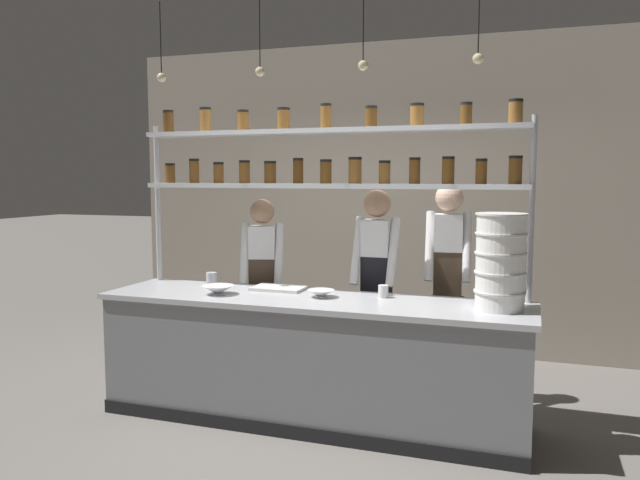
{
  "coord_description": "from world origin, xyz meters",
  "views": [
    {
      "loc": [
        1.51,
        -4.21,
        1.8
      ],
      "look_at": [
        -0.0,
        0.2,
        1.32
      ],
      "focal_mm": 35.0,
      "sensor_mm": 36.0,
      "label": 1
    }
  ],
  "objects_px": {
    "prep_bowl_near_left": "(321,294)",
    "container_stack": "(500,262)",
    "cutting_board": "(279,288)",
    "spice_shelf_unit": "(327,165)",
    "serving_cup_front": "(383,291)",
    "prep_bowl_center_front": "(218,290)",
    "serving_cup_by_board": "(212,279)",
    "chef_right": "(448,275)",
    "chef_left": "(263,280)",
    "chef_center": "(376,280)"
  },
  "relations": [
    {
      "from": "chef_left",
      "to": "prep_bowl_near_left",
      "type": "xyz_separation_m",
      "value": [
        0.71,
        -0.54,
        0.03
      ]
    },
    {
      "from": "chef_right",
      "to": "serving_cup_by_board",
      "type": "bearing_deg",
      "value": -168.49
    },
    {
      "from": "cutting_board",
      "to": "serving_cup_by_board",
      "type": "relative_size",
      "value": 3.68
    },
    {
      "from": "chef_left",
      "to": "chef_center",
      "type": "relative_size",
      "value": 0.95
    },
    {
      "from": "chef_right",
      "to": "prep_bowl_near_left",
      "type": "relative_size",
      "value": 8.64
    },
    {
      "from": "serving_cup_front",
      "to": "serving_cup_by_board",
      "type": "bearing_deg",
      "value": 178.59
    },
    {
      "from": "chef_center",
      "to": "serving_cup_front",
      "type": "distance_m",
      "value": 0.42
    },
    {
      "from": "chef_left",
      "to": "serving_cup_front",
      "type": "distance_m",
      "value": 1.21
    },
    {
      "from": "spice_shelf_unit",
      "to": "serving_cup_front",
      "type": "xyz_separation_m",
      "value": [
        0.48,
        -0.15,
        -0.92
      ]
    },
    {
      "from": "prep_bowl_near_left",
      "to": "serving_cup_by_board",
      "type": "relative_size",
      "value": 1.86
    },
    {
      "from": "container_stack",
      "to": "cutting_board",
      "type": "distance_m",
      "value": 1.71
    },
    {
      "from": "chef_left",
      "to": "serving_cup_by_board",
      "type": "relative_size",
      "value": 14.83
    },
    {
      "from": "chef_left",
      "to": "prep_bowl_center_front",
      "type": "bearing_deg",
      "value": -111.77
    },
    {
      "from": "container_stack",
      "to": "prep_bowl_near_left",
      "type": "bearing_deg",
      "value": 179.06
    },
    {
      "from": "chef_center",
      "to": "prep_bowl_near_left",
      "type": "distance_m",
      "value": 0.61
    },
    {
      "from": "container_stack",
      "to": "serving_cup_by_board",
      "type": "distance_m",
      "value": 2.28
    },
    {
      "from": "prep_bowl_center_front",
      "to": "serving_cup_front",
      "type": "bearing_deg",
      "value": 13.03
    },
    {
      "from": "prep_bowl_center_front",
      "to": "serving_cup_by_board",
      "type": "relative_size",
      "value": 2.25
    },
    {
      "from": "prep_bowl_near_left",
      "to": "serving_cup_by_board",
      "type": "distance_m",
      "value": 1.01
    },
    {
      "from": "serving_cup_front",
      "to": "prep_bowl_near_left",
      "type": "bearing_deg",
      "value": -162.34
    },
    {
      "from": "spice_shelf_unit",
      "to": "prep_bowl_center_front",
      "type": "height_order",
      "value": "spice_shelf_unit"
    },
    {
      "from": "chef_left",
      "to": "container_stack",
      "type": "height_order",
      "value": "chef_left"
    },
    {
      "from": "container_stack",
      "to": "prep_bowl_near_left",
      "type": "distance_m",
      "value": 1.29
    },
    {
      "from": "spice_shelf_unit",
      "to": "prep_bowl_near_left",
      "type": "xyz_separation_m",
      "value": [
        0.05,
        -0.29,
        -0.94
      ]
    },
    {
      "from": "chef_right",
      "to": "serving_cup_front",
      "type": "bearing_deg",
      "value": -128.42
    },
    {
      "from": "chef_left",
      "to": "prep_bowl_center_front",
      "type": "height_order",
      "value": "chef_left"
    },
    {
      "from": "container_stack",
      "to": "prep_bowl_center_front",
      "type": "bearing_deg",
      "value": -176.62
    },
    {
      "from": "spice_shelf_unit",
      "to": "container_stack",
      "type": "distance_m",
      "value": 1.49
    },
    {
      "from": "cutting_board",
      "to": "prep_bowl_center_front",
      "type": "bearing_deg",
      "value": -138.04
    },
    {
      "from": "chef_center",
      "to": "serving_cup_by_board",
      "type": "distance_m",
      "value": 1.33
    },
    {
      "from": "serving_cup_front",
      "to": "spice_shelf_unit",
      "type": "bearing_deg",
      "value": 162.75
    },
    {
      "from": "spice_shelf_unit",
      "to": "container_stack",
      "type": "xyz_separation_m",
      "value": [
        1.31,
        -0.31,
        -0.65
      ]
    },
    {
      "from": "cutting_board",
      "to": "serving_cup_front",
      "type": "bearing_deg",
      "value": -3.0
    },
    {
      "from": "container_stack",
      "to": "prep_bowl_near_left",
      "type": "relative_size",
      "value": 3.18
    },
    {
      "from": "chef_center",
      "to": "container_stack",
      "type": "height_order",
      "value": "chef_center"
    },
    {
      "from": "chef_right",
      "to": "cutting_board",
      "type": "relative_size",
      "value": 4.36
    },
    {
      "from": "chef_left",
      "to": "chef_center",
      "type": "xyz_separation_m",
      "value": [
        0.99,
        -0.01,
        0.06
      ]
    },
    {
      "from": "chef_right",
      "to": "container_stack",
      "type": "xyz_separation_m",
      "value": [
        0.44,
        -0.77,
        0.23
      ]
    },
    {
      "from": "chef_right",
      "to": "prep_bowl_near_left",
      "type": "distance_m",
      "value": 1.11
    },
    {
      "from": "chef_center",
      "to": "chef_right",
      "type": "relative_size",
      "value": 0.97
    },
    {
      "from": "prep_bowl_near_left",
      "to": "container_stack",
      "type": "bearing_deg",
      "value": -0.94
    },
    {
      "from": "chef_right",
      "to": "cutting_board",
      "type": "xyz_separation_m",
      "value": [
        -1.23,
        -0.56,
        -0.08
      ]
    },
    {
      "from": "container_stack",
      "to": "cutting_board",
      "type": "relative_size",
      "value": 1.6
    },
    {
      "from": "container_stack",
      "to": "prep_bowl_near_left",
      "type": "height_order",
      "value": "container_stack"
    },
    {
      "from": "chef_left",
      "to": "cutting_board",
      "type": "relative_size",
      "value": 4.02
    },
    {
      "from": "chef_right",
      "to": "prep_bowl_center_front",
      "type": "bearing_deg",
      "value": -156.85
    },
    {
      "from": "chef_right",
      "to": "serving_cup_by_board",
      "type": "xyz_separation_m",
      "value": [
        -1.81,
        -0.57,
        -0.04
      ]
    },
    {
      "from": "container_stack",
      "to": "prep_bowl_center_front",
      "type": "relative_size",
      "value": 2.62
    },
    {
      "from": "chef_left",
      "to": "serving_cup_front",
      "type": "height_order",
      "value": "chef_left"
    },
    {
      "from": "serving_cup_by_board",
      "to": "serving_cup_front",
      "type": "bearing_deg",
      "value": -1.41
    }
  ]
}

